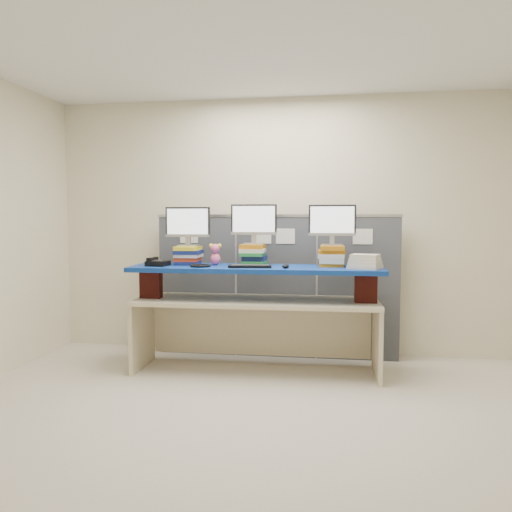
% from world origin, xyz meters
% --- Properties ---
extents(room, '(5.00, 4.00, 2.80)m').
position_xyz_m(room, '(0.00, 0.00, 1.40)').
color(room, beige).
rests_on(room, ground).
extents(cubicle_partition, '(2.60, 0.06, 1.53)m').
position_xyz_m(cubicle_partition, '(-0.00, 1.78, 0.77)').
color(cubicle_partition, '#3F424A').
rests_on(cubicle_partition, ground).
extents(desk, '(2.34, 0.72, 0.71)m').
position_xyz_m(desk, '(-0.13, 1.21, 0.57)').
color(desk, beige).
rests_on(desk, ground).
extents(brick_pier_left, '(0.20, 0.11, 0.27)m').
position_xyz_m(brick_pier_left, '(-1.16, 1.14, 0.85)').
color(brick_pier_left, maroon).
rests_on(brick_pier_left, desk).
extents(brick_pier_right, '(0.20, 0.11, 0.27)m').
position_xyz_m(brick_pier_right, '(0.90, 1.17, 0.85)').
color(brick_pier_right, maroon).
rests_on(brick_pier_right, desk).
extents(blue_board, '(2.41, 0.64, 0.04)m').
position_xyz_m(blue_board, '(-0.13, 1.21, 1.01)').
color(blue_board, navy).
rests_on(blue_board, brick_pier_left).
extents(book_stack_left, '(0.26, 0.30, 0.18)m').
position_xyz_m(book_stack_left, '(-0.83, 1.31, 1.12)').
color(book_stack_left, navy).
rests_on(book_stack_left, blue_board).
extents(book_stack_center, '(0.26, 0.31, 0.21)m').
position_xyz_m(book_stack_center, '(-0.17, 1.32, 1.13)').
color(book_stack_center, '#217D3A').
rests_on(book_stack_center, blue_board).
extents(book_stack_right, '(0.26, 0.30, 0.20)m').
position_xyz_m(book_stack_right, '(0.59, 1.34, 1.13)').
color(book_stack_right, '#C27412').
rests_on(book_stack_right, blue_board).
extents(monitor_left, '(0.45, 0.13, 0.39)m').
position_xyz_m(monitor_left, '(-0.83, 1.31, 1.43)').
color(monitor_left, '#9D9DA2').
rests_on(monitor_left, book_stack_left).
extents(monitor_center, '(0.45, 0.13, 0.39)m').
position_xyz_m(monitor_center, '(-0.17, 1.32, 1.46)').
color(monitor_center, '#9D9DA2').
rests_on(monitor_center, book_stack_center).
extents(monitor_right, '(0.45, 0.13, 0.39)m').
position_xyz_m(monitor_right, '(0.59, 1.33, 1.45)').
color(monitor_right, '#9D9DA2').
rests_on(monitor_right, book_stack_right).
extents(keyboard, '(0.41, 0.18, 0.03)m').
position_xyz_m(keyboard, '(-0.17, 1.08, 1.04)').
color(keyboard, black).
rests_on(keyboard, blue_board).
extents(mouse, '(0.08, 0.13, 0.04)m').
position_xyz_m(mouse, '(0.16, 1.08, 1.05)').
color(mouse, black).
rests_on(mouse, blue_board).
extents(desk_phone, '(0.21, 0.20, 0.08)m').
position_xyz_m(desk_phone, '(-1.09, 1.12, 1.06)').
color(desk_phone, black).
rests_on(desk_phone, blue_board).
extents(headset, '(0.23, 0.23, 0.02)m').
position_xyz_m(headset, '(-0.65, 1.09, 1.04)').
color(headset, black).
rests_on(headset, blue_board).
extents(plush_toy, '(0.12, 0.09, 0.21)m').
position_xyz_m(plush_toy, '(-0.55, 1.29, 1.14)').
color(plush_toy, '#F65D8F').
rests_on(plush_toy, blue_board).
extents(binder_stack, '(0.33, 0.30, 0.13)m').
position_xyz_m(binder_stack, '(0.89, 1.14, 1.09)').
color(binder_stack, beige).
rests_on(binder_stack, blue_board).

